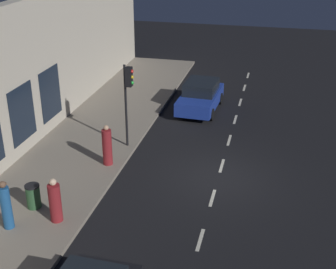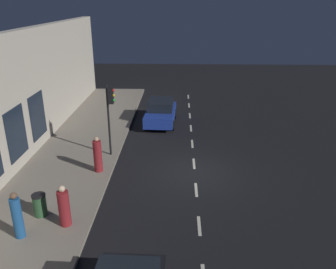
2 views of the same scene
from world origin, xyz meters
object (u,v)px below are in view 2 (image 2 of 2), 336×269
Objects in this scene: parked_car_1 at (161,112)px; pedestrian_0 at (64,207)px; traffic_light at (110,105)px; trash_bin at (40,205)px; pedestrian_1 at (98,156)px; pedestrian_2 at (17,217)px.

pedestrian_0 is at bearing 78.62° from parked_car_1.
trash_bin is (1.78, 5.59, -2.32)m from traffic_light.
pedestrian_0 reaches higher than trash_bin.
traffic_light is 2.33× the size of pedestrian_0.
parked_car_1 is at bearing -112.47° from traffic_light.
pedestrian_0 is 0.92× the size of pedestrian_1.
pedestrian_1 is (2.61, 7.35, 0.17)m from parked_car_1.
pedestrian_2 is 1.37m from trash_bin.
pedestrian_2 is at bearing -103.10° from pedestrian_1.
pedestrian_1 is (-0.28, -4.25, 0.08)m from pedestrian_0.
parked_car_1 is 11.75m from trash_bin.
pedestrian_1 is at bearing 79.32° from traffic_light.
pedestrian_0 is at bearing -88.56° from pedestrian_1.
pedestrian_0 reaches higher than parked_car_1.
parked_car_1 is at bearing -110.05° from trash_bin.
trash_bin is (4.03, 11.03, -0.19)m from parked_car_1.
parked_car_1 is 4.60× the size of trash_bin.
parked_car_1 is 11.95m from pedestrian_0.
traffic_light reaches higher than pedestrian_1.
traffic_light is at bearing 84.49° from pedestrian_1.
trash_bin is (1.42, 3.69, -0.36)m from pedestrian_1.
pedestrian_1 is 1.01× the size of pedestrian_2.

